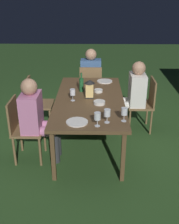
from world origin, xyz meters
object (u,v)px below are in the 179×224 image
Objects in this scene: lantern_centerpiece at (89,88)px; plate_a at (105,81)px; chair_side_right_a at (144,102)px; green_bottle_on_table at (81,84)px; chair_side_left_b at (23,127)px; wine_glass_d at (97,117)px; dining_table at (90,101)px; person_in_pink at (37,116)px; chair_head_near at (91,86)px; chair_side_left_a at (36,101)px; wine_glass_b at (124,112)px; person_in_cream at (133,93)px; wine_glass_a at (73,93)px; wine_glass_c at (107,113)px; person_in_blue at (91,75)px; plate_b at (77,122)px; bowl_bread at (98,91)px; bowl_olives at (99,102)px.

lantern_centerpiece reaches higher than plate_a.
green_bottle_on_table is at bearing -81.43° from chair_side_right_a.
wine_glass_d is (0.42, 0.98, 0.35)m from chair_side_left_b.
dining_table is 2.27× the size of chair_side_right_a.
plate_a is at bearing 142.66° from person_in_pink.
chair_head_near is 2.13m from wine_glass_d.
lantern_centerpiece is (-0.48, 0.88, 0.38)m from chair_side_left_b.
wine_glass_b is (1.17, 1.30, 0.35)m from chair_side_left_a.
wine_glass_a is (0.53, -0.92, 0.20)m from person_in_cream.
person_in_cream is at bearing 159.12° from wine_glass_c.
chair_head_near is at bearing -167.84° from wine_glass_b.
person_in_blue reaches higher than plate_b.
wine_glass_a reaches higher than chair_side_left_b.
person_in_pink is (0.44, -0.68, -0.04)m from dining_table.
chair_side_left_b is 1.11m from green_bottle_on_table.
person_in_blue is at bearing 180.00° from dining_table.
person_in_pink is at bearing -56.95° from person_in_cream.
wine_glass_c is at bearing 18.20° from green_bottle_on_table.
plate_a is at bearing -126.27° from person_in_cream.
wine_glass_c is 1.00× the size of wine_glass_d.
person_in_pink is 0.91m from wine_glass_d.
person_in_pink is at bearing 90.00° from chair_side_left_b.
wine_glass_d is at bearing 37.02° from chair_side_left_a.
chair_head_near is 6.86× the size of bowl_bread.
lantern_centerpiece reaches higher than chair_side_left_a.
chair_side_left_a is at bearing -167.57° from person_in_pink.
wine_glass_d is 1.06× the size of bowl_olives.
person_in_cream is 4.34× the size of lantern_centerpiece.
wine_glass_c is (2.00, 0.22, 0.35)m from chair_head_near.
plate_b is at bearing -3.76° from chair_head_near.
plate_b is (0.69, 0.10, -0.11)m from wine_glass_a.
chair_side_left_b and chair_side_left_a have the same top height.
green_bottle_on_table reaches higher than wine_glass_b.
person_in_cream is 1.44m from wine_glass_d.
dining_table is 0.36m from green_bottle_on_table.
lantern_centerpiece is 1.66× the size of bowl_olives.
person_in_cream reaches higher than wine_glass_b.
wine_glass_a reaches higher than chair_side_left_a.
chair_head_near is (-1.23, 0.00, -0.19)m from dining_table.
chair_side_right_a is 3.00× the size of green_bottle_on_table.
bowl_bread reaches higher than plate_a.
chair_side_right_a is at bearing 115.66° from wine_glass_a.
person_in_cream is 6.80× the size of wine_glass_c.
lantern_centerpiece is 0.91× the size of green_bottle_on_table.
person_in_cream is 0.59m from bowl_bread.
chair_side_right_a is at bearing 98.57° from green_bottle_on_table.
wine_glass_c is at bearing 5.72° from person_in_blue.
dining_table is 6.80× the size of green_bottle_on_table.
wine_glass_a is at bearing 128.24° from person_in_pink.
dining_table is 7.44× the size of lantern_centerpiece.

